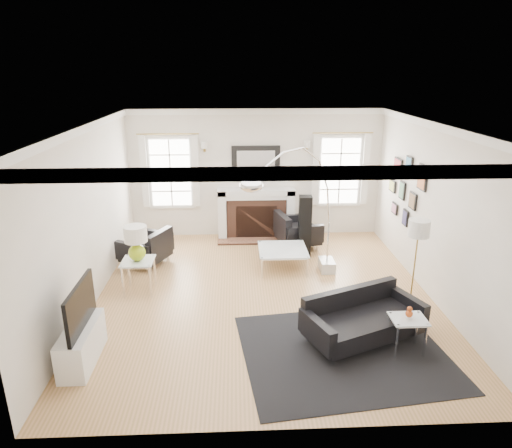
{
  "coord_description": "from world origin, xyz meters",
  "views": [
    {
      "loc": [
        -0.45,
        -6.82,
        3.6
      ],
      "look_at": [
        -0.12,
        0.3,
        1.16
      ],
      "focal_mm": 32.0,
      "sensor_mm": 36.0,
      "label": 1
    }
  ],
  "objects_px": {
    "gourd_lamp": "(136,241)",
    "arc_floor_lamp": "(294,212)",
    "armchair_left": "(148,248)",
    "armchair_right": "(295,231)",
    "sofa": "(361,319)",
    "fireplace": "(256,214)",
    "coffee_table": "(283,250)"
  },
  "relations": [
    {
      "from": "fireplace",
      "to": "sofa",
      "type": "relative_size",
      "value": 0.93
    },
    {
      "from": "sofa",
      "to": "armchair_right",
      "type": "xyz_separation_m",
      "value": [
        -0.47,
        3.49,
        0.04
      ]
    },
    {
      "from": "armchair_left",
      "to": "gourd_lamp",
      "type": "relative_size",
      "value": 1.82
    },
    {
      "from": "fireplace",
      "to": "sofa",
      "type": "distance_m",
      "value": 4.31
    },
    {
      "from": "gourd_lamp",
      "to": "arc_floor_lamp",
      "type": "xyz_separation_m",
      "value": [
        2.6,
        0.09,
        0.43
      ]
    },
    {
      "from": "coffee_table",
      "to": "sofa",
      "type": "bearing_deg",
      "value": -70.35
    },
    {
      "from": "fireplace",
      "to": "armchair_left",
      "type": "xyz_separation_m",
      "value": [
        -2.15,
        -1.4,
        -0.22
      ]
    },
    {
      "from": "armchair_left",
      "to": "coffee_table",
      "type": "height_order",
      "value": "armchair_left"
    },
    {
      "from": "gourd_lamp",
      "to": "arc_floor_lamp",
      "type": "relative_size",
      "value": 0.24
    },
    {
      "from": "coffee_table",
      "to": "gourd_lamp",
      "type": "height_order",
      "value": "gourd_lamp"
    },
    {
      "from": "armchair_left",
      "to": "armchair_right",
      "type": "xyz_separation_m",
      "value": [
        2.94,
        0.78,
        0.02
      ]
    },
    {
      "from": "armchair_right",
      "to": "sofa",
      "type": "bearing_deg",
      "value": -82.31
    },
    {
      "from": "sofa",
      "to": "gourd_lamp",
      "type": "xyz_separation_m",
      "value": [
        -3.36,
        1.55,
        0.63
      ]
    },
    {
      "from": "armchair_right",
      "to": "gourd_lamp",
      "type": "height_order",
      "value": "gourd_lamp"
    },
    {
      "from": "fireplace",
      "to": "gourd_lamp",
      "type": "relative_size",
      "value": 2.82
    },
    {
      "from": "fireplace",
      "to": "gourd_lamp",
      "type": "bearing_deg",
      "value": -129.23
    },
    {
      "from": "coffee_table",
      "to": "arc_floor_lamp",
      "type": "xyz_separation_m",
      "value": [
        0.09,
        -0.75,
        0.98
      ]
    },
    {
      "from": "gourd_lamp",
      "to": "coffee_table",
      "type": "bearing_deg",
      "value": 18.45
    },
    {
      "from": "coffee_table",
      "to": "gourd_lamp",
      "type": "relative_size",
      "value": 1.49
    },
    {
      "from": "fireplace",
      "to": "sofa",
      "type": "bearing_deg",
      "value": -72.85
    },
    {
      "from": "armchair_left",
      "to": "armchair_right",
      "type": "bearing_deg",
      "value": 14.77
    },
    {
      "from": "sofa",
      "to": "arc_floor_lamp",
      "type": "bearing_deg",
      "value": 114.83
    },
    {
      "from": "coffee_table",
      "to": "fireplace",
      "type": "bearing_deg",
      "value": 103.57
    },
    {
      "from": "armchair_left",
      "to": "gourd_lamp",
      "type": "bearing_deg",
      "value": -87.29
    },
    {
      "from": "fireplace",
      "to": "arc_floor_lamp",
      "type": "xyz_separation_m",
      "value": [
        0.51,
        -2.47,
        0.81
      ]
    },
    {
      "from": "fireplace",
      "to": "gourd_lamp",
      "type": "distance_m",
      "value": 3.33
    },
    {
      "from": "arc_floor_lamp",
      "to": "fireplace",
      "type": "bearing_deg",
      "value": 101.65
    },
    {
      "from": "fireplace",
      "to": "sofa",
      "type": "xyz_separation_m",
      "value": [
        1.27,
        -4.12,
        -0.25
      ]
    },
    {
      "from": "gourd_lamp",
      "to": "armchair_left",
      "type": "bearing_deg",
      "value": 92.71
    },
    {
      "from": "armchair_right",
      "to": "coffee_table",
      "type": "relative_size",
      "value": 1.19
    },
    {
      "from": "armchair_left",
      "to": "arc_floor_lamp",
      "type": "height_order",
      "value": "arc_floor_lamp"
    },
    {
      "from": "fireplace",
      "to": "armchair_right",
      "type": "distance_m",
      "value": 1.03
    }
  ]
}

